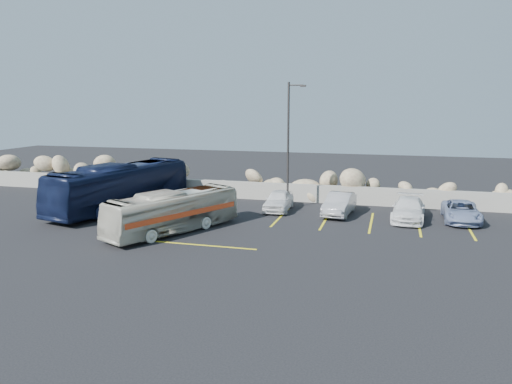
% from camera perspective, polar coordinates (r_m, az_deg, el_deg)
% --- Properties ---
extents(ground, '(90.00, 90.00, 0.00)m').
position_cam_1_polar(ground, '(24.17, -6.93, -6.14)').
color(ground, black).
rests_on(ground, ground).
extents(seawall, '(60.00, 0.40, 1.20)m').
position_cam_1_polar(seawall, '(35.13, 0.46, 0.13)').
color(seawall, gray).
rests_on(seawall, ground).
extents(riprap_pile, '(54.00, 2.80, 2.60)m').
position_cam_1_polar(riprap_pile, '(36.16, 0.95, 1.55)').
color(riprap_pile, '#957B62').
rests_on(riprap_pile, ground).
extents(parking_lines, '(18.16, 9.36, 0.01)m').
position_cam_1_polar(parking_lines, '(28.15, 6.25, -3.74)').
color(parking_lines, yellow).
rests_on(parking_lines, ground).
extents(lamppost, '(1.14, 0.18, 8.00)m').
position_cam_1_polar(lamppost, '(31.65, 3.79, 5.73)').
color(lamppost, '#2F2B2A').
rests_on(lamppost, ground).
extents(vintage_bus, '(5.17, 7.92, 2.21)m').
position_cam_1_polar(vintage_bus, '(26.60, -9.44, -2.23)').
color(vintage_bus, beige).
rests_on(vintage_bus, ground).
extents(tour_coach, '(4.97, 10.93, 2.96)m').
position_cam_1_polar(tour_coach, '(32.79, -15.22, 0.59)').
color(tour_coach, '#101836').
rests_on(tour_coach, ground).
extents(car_a, '(1.62, 3.81, 1.28)m').
position_cam_1_polar(car_a, '(31.62, 2.61, -0.95)').
color(car_a, white).
rests_on(car_a, ground).
extents(car_b, '(1.82, 4.17, 1.33)m').
position_cam_1_polar(car_b, '(30.77, 9.50, -1.35)').
color(car_b, '#A4A4A8').
rests_on(car_b, ground).
extents(car_c, '(2.10, 4.53, 1.28)m').
position_cam_1_polar(car_c, '(30.30, 17.02, -1.90)').
color(car_c, white).
rests_on(car_c, ground).
extents(car_d, '(1.97, 4.24, 1.18)m').
position_cam_1_polar(car_d, '(30.98, 22.41, -2.07)').
color(car_d, '#7D8CB1').
rests_on(car_d, ground).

